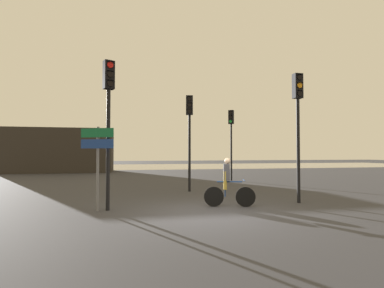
{
  "coord_description": "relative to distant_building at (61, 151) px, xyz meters",
  "views": [
    {
      "loc": [
        -2.29,
        -8.47,
        1.79
      ],
      "look_at": [
        0.5,
        5.0,
        2.2
      ],
      "focal_mm": 28.0,
      "sensor_mm": 36.0,
      "label": 1
    }
  ],
  "objects": [
    {
      "name": "traffic_light_near_right",
      "position": [
        12.3,
        -20.02,
        1.22
      ],
      "size": [
        0.33,
        0.35,
        4.67
      ],
      "rotation": [
        0.0,
        0.0,
        3.19
      ],
      "color": "black",
      "rests_on": "ground"
    },
    {
      "name": "traffic_light_center",
      "position": [
        9.07,
        -16.09,
        1.1
      ],
      "size": [
        0.36,
        0.38,
        4.48
      ],
      "rotation": [
        0.0,
        0.0,
        2.93
      ],
      "color": "black",
      "rests_on": "ground"
    },
    {
      "name": "direction_sign_post",
      "position": [
        5.36,
        -20.18,
        -0.22
      ],
      "size": [
        1.01,
        0.49,
        2.6
      ],
      "rotation": [
        0.0,
        0.0,
        2.71
      ],
      "color": "slate",
      "rests_on": "ground"
    },
    {
      "name": "water_strip",
      "position": [
        8.64,
        10.0,
        -2.01
      ],
      "size": [
        80.0,
        16.0,
        0.01
      ],
      "primitive_type": "cube",
      "color": "gray",
      "rests_on": "ground"
    },
    {
      "name": "ground_plane",
      "position": [
        8.64,
        -21.33,
        -2.01
      ],
      "size": [
        120.0,
        120.0,
        0.0
      ],
      "primitive_type": "plane",
      "color": "#333338"
    },
    {
      "name": "traffic_light_near_left",
      "position": [
        5.68,
        -20.09,
        1.24
      ],
      "size": [
        0.39,
        0.41,
        4.7
      ],
      "rotation": [
        0.0,
        0.0,
        3.55
      ],
      "color": "black",
      "rests_on": "ground"
    },
    {
      "name": "distant_building",
      "position": [
        0.0,
        0.0,
        0.0
      ],
      "size": [
        9.36,
        4.0,
        4.03
      ],
      "primitive_type": "cube",
      "color": "#2D2823",
      "rests_on": "ground"
    },
    {
      "name": "traffic_light_far_right",
      "position": [
        12.79,
        -11.29,
        1.16
      ],
      "size": [
        0.4,
        0.42,
        4.58
      ],
      "rotation": [
        0.0,
        0.0,
        2.53
      ],
      "color": "black",
      "rests_on": "ground"
    },
    {
      "name": "cyclist",
      "position": [
        9.54,
        -20.25,
        -1.19
      ],
      "size": [
        1.66,
        0.59,
        1.62
      ],
      "rotation": [
        0.0,
        0.0,
        -1.83
      ],
      "color": "black",
      "rests_on": "ground"
    }
  ]
}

